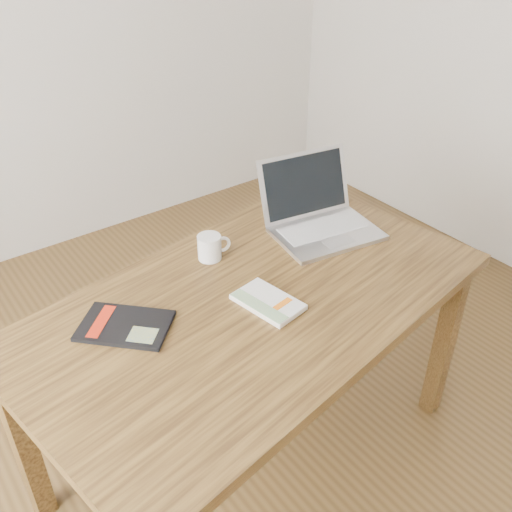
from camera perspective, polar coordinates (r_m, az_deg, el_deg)
room at (r=1.34m, az=-3.51°, el=12.67°), size 4.04×4.04×2.70m
desk at (r=1.83m, az=-0.13°, el=-6.32°), size 1.59×1.07×0.75m
white_guidebook at (r=1.74m, az=1.20°, el=-4.63°), size 0.16×0.23×0.02m
black_guidebook at (r=1.70m, az=-12.97°, el=-6.81°), size 0.30×0.30×0.01m
laptop at (r=2.11m, az=6.29°, el=4.02°), size 0.42×0.39×0.25m
coffee_mug at (r=1.93m, az=-4.60°, el=0.94°), size 0.12×0.08×0.09m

